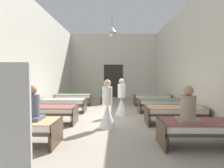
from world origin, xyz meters
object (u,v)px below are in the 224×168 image
(bed_left_row_2, at_px, (64,102))
(nurse_near_aisle, at_px, (121,102))
(bed_right_row_0, at_px, (203,127))
(patient_seated_secondary, at_px, (188,108))
(bed_left_row_1, at_px, (48,110))
(potted_plant, at_px, (104,90))
(bed_right_row_1, at_px, (175,111))
(bed_right_row_3, at_px, (152,97))
(nurse_mid_aisle, at_px, (107,110))
(patient_seated_primary, at_px, (32,107))
(bed_right_row_2, at_px, (161,102))
(bed_left_row_3, at_px, (74,97))
(bed_left_row_0, at_px, (17,126))

(bed_left_row_2, height_order, nurse_near_aisle, nurse_near_aisle)
(bed_right_row_0, xyz_separation_m, patient_seated_secondary, (-0.35, -0.04, 0.43))
(bed_left_row_1, relative_size, potted_plant, 1.53)
(nurse_near_aisle, xyz_separation_m, potted_plant, (-0.90, 2.85, 0.24))
(bed_right_row_1, xyz_separation_m, bed_left_row_2, (-4.21, 1.90, 0.00))
(bed_right_row_1, xyz_separation_m, bed_right_row_3, (0.00, 3.80, 0.00))
(nurse_mid_aisle, bearing_deg, patient_seated_primary, -62.80)
(bed_right_row_0, xyz_separation_m, bed_right_row_2, (0.00, 3.80, 0.00))
(bed_right_row_0, height_order, bed_left_row_3, same)
(bed_right_row_3, xyz_separation_m, nurse_near_aisle, (-1.71, -2.47, 0.09))
(bed_right_row_2, height_order, patient_seated_primary, patient_seated_primary)
(nurse_near_aisle, relative_size, patient_seated_primary, 1.86)
(bed_right_row_0, bearing_deg, nurse_near_aisle, 117.93)
(nurse_near_aisle, distance_m, patient_seated_primary, 3.85)
(nurse_mid_aisle, height_order, potted_plant, nurse_mid_aisle)
(patient_seated_primary, relative_size, patient_seated_secondary, 1.00)
(bed_right_row_3, xyz_separation_m, patient_seated_secondary, (-0.35, -5.74, 0.43))
(bed_right_row_0, bearing_deg, bed_right_row_3, 90.00)
(bed_left_row_2, relative_size, nurse_mid_aisle, 1.28)
(bed_left_row_1, xyz_separation_m, bed_right_row_2, (4.21, 1.90, 0.00))
(potted_plant, bearing_deg, nurse_mid_aisle, -84.92)
(bed_right_row_1, bearing_deg, bed_right_row_2, 90.00)
(bed_left_row_1, height_order, patient_seated_secondary, patient_seated_secondary)
(patient_seated_secondary, distance_m, potted_plant, 6.52)
(bed_right_row_2, height_order, patient_seated_secondary, patient_seated_secondary)
(bed_right_row_0, xyz_separation_m, bed_right_row_1, (0.00, 1.90, 0.00))
(patient_seated_primary, xyz_separation_m, potted_plant, (1.25, 6.02, -0.10))
(bed_right_row_2, height_order, nurse_near_aisle, nurse_near_aisle)
(patient_seated_primary, bearing_deg, bed_right_row_3, 55.61)
(bed_left_row_2, distance_m, bed_right_row_2, 4.21)
(bed_left_row_2, bearing_deg, potted_plant, 54.86)
(bed_left_row_0, relative_size, bed_right_row_3, 1.00)
(bed_left_row_2, relative_size, nurse_near_aisle, 1.28)
(bed_right_row_0, height_order, patient_seated_primary, patient_seated_primary)
(bed_right_row_0, distance_m, bed_left_row_1, 4.62)
(bed_left_row_0, height_order, nurse_mid_aisle, nurse_mid_aisle)
(patient_seated_primary, xyz_separation_m, patient_seated_secondary, (3.51, -0.10, 0.00))
(bed_right_row_1, bearing_deg, bed_right_row_0, -90.00)
(nurse_mid_aisle, xyz_separation_m, potted_plant, (-0.41, 4.61, 0.24))
(bed_right_row_0, height_order, nurse_near_aisle, nurse_near_aisle)
(patient_seated_primary, bearing_deg, bed_left_row_3, 93.55)
(bed_right_row_3, distance_m, nurse_mid_aisle, 4.78)
(bed_left_row_2, distance_m, nurse_mid_aisle, 3.09)
(bed_left_row_3, xyz_separation_m, nurse_mid_aisle, (2.01, -4.24, 0.09))
(bed_right_row_1, height_order, patient_seated_secondary, patient_seated_secondary)
(bed_right_row_1, xyz_separation_m, bed_right_row_2, (0.00, 1.90, 0.00))
(bed_right_row_0, height_order, patient_seated_secondary, patient_seated_secondary)
(patient_seated_primary, bearing_deg, bed_left_row_0, -171.10)
(bed_left_row_3, height_order, patient_seated_primary, patient_seated_primary)
(bed_left_row_2, xyz_separation_m, nurse_mid_aisle, (2.01, -2.34, 0.09))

